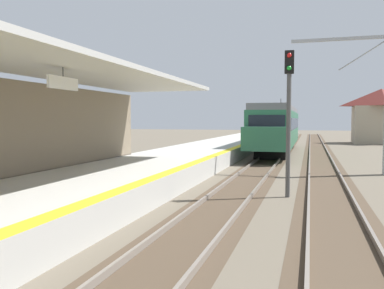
{
  "coord_description": "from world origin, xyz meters",
  "views": [
    {
      "loc": [
        4.59,
        -0.41,
        2.77
      ],
      "look_at": [
        1.5,
        10.05,
        2.1
      ],
      "focal_mm": 37.5,
      "sensor_mm": 36.0,
      "label": 1
    }
  ],
  "objects_px": {
    "approaching_train": "(277,127)",
    "rail_signal_post": "(289,108)",
    "catenary_pylon_far_side": "(383,103)",
    "distant_trackside_house": "(381,115)"
  },
  "relations": [
    {
      "from": "catenary_pylon_far_side",
      "to": "distant_trackside_house",
      "type": "xyz_separation_m",
      "value": [
        4.44,
        29.21,
        -0.27
      ]
    },
    {
      "from": "approaching_train",
      "to": "rail_signal_post",
      "type": "relative_size",
      "value": 3.77
    },
    {
      "from": "approaching_train",
      "to": "distant_trackside_house",
      "type": "relative_size",
      "value": 2.97
    },
    {
      "from": "rail_signal_post",
      "to": "distant_trackside_house",
      "type": "distance_m",
      "value": 37.65
    },
    {
      "from": "distant_trackside_house",
      "to": "approaching_train",
      "type": "bearing_deg",
      "value": -122.33
    },
    {
      "from": "rail_signal_post",
      "to": "distant_trackside_house",
      "type": "relative_size",
      "value": 0.79
    },
    {
      "from": "catenary_pylon_far_side",
      "to": "distant_trackside_house",
      "type": "relative_size",
      "value": 1.14
    },
    {
      "from": "approaching_train",
      "to": "distant_trackside_house",
      "type": "height_order",
      "value": "distant_trackside_house"
    },
    {
      "from": "rail_signal_post",
      "to": "catenary_pylon_far_side",
      "type": "relative_size",
      "value": 0.69
    },
    {
      "from": "catenary_pylon_far_side",
      "to": "distant_trackside_house",
      "type": "bearing_deg",
      "value": 81.35
    }
  ]
}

